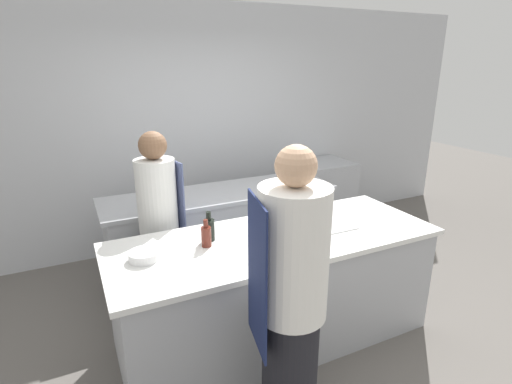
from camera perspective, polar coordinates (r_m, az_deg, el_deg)
name	(u,v)px	position (r m, az deg, el deg)	size (l,w,h in m)	color
ground_plane	(274,335)	(3.51, 2.65, -19.73)	(16.00, 16.00, 0.00)	#605B56
wall_back	(190,129)	(4.80, -9.41, 8.92)	(8.00, 0.06, 2.80)	silver
prep_counter	(275,288)	(3.25, 2.77, -13.49)	(2.51, 0.94, 0.89)	#A8AAAF
pass_counter	(222,232)	(4.22, -4.88, -5.72)	(2.38, 0.71, 0.89)	#A8AAAF
oven_range	(321,195)	(5.42, 9.25, -0.40)	(0.74, 0.64, 0.90)	#A8AAAF
chef_at_prep_near	(291,303)	(2.30, 5.02, -15.46)	(0.43, 0.41, 1.77)	black
chef_at_stove	(160,226)	(3.48, -13.61, -4.73)	(0.37, 0.35, 1.63)	black
bottle_olive_oil	(209,229)	(2.96, -6.73, -5.27)	(0.08, 0.08, 0.22)	black
bottle_vinegar	(288,211)	(3.28, 4.56, -2.78)	(0.07, 0.07, 0.23)	#19471E
bottle_wine	(325,204)	(3.52, 9.81, -1.64)	(0.08, 0.08, 0.21)	silver
bottle_cooking_oil	(206,236)	(2.87, -7.12, -6.23)	(0.07, 0.07, 0.20)	#5B2319
bowl_mixing_large	(144,256)	(2.79, -15.72, -8.75)	(0.20, 0.20, 0.06)	white
bowl_prep_small	(286,238)	(2.94, 4.24, -6.51)	(0.26, 0.26, 0.07)	white
cutting_board	(336,227)	(3.25, 11.37, -4.88)	(0.30, 0.21, 0.01)	white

